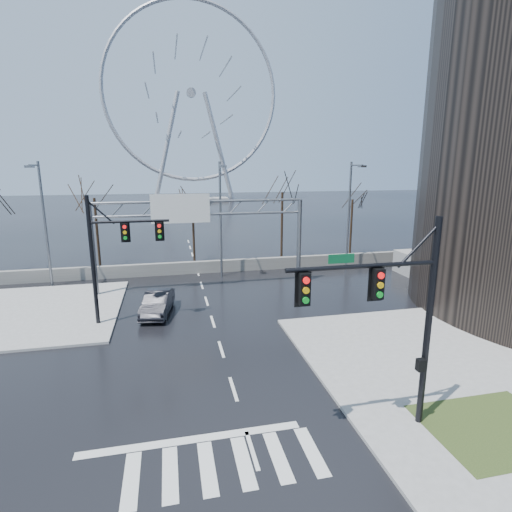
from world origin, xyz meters
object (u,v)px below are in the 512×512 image
object	(u,v)px
sign_gantry	(196,225)
car	(157,303)
signal_mast_near	(397,307)
signal_mast_far	(111,248)
ferris_wheel	(191,100)

from	to	relation	value
sign_gantry	car	xyz separation A→B (m)	(-3.04, -4.74, -4.43)
signal_mast_near	signal_mast_far	world-z (taller)	same
signal_mast_near	sign_gantry	size ratio (longest dim) A/B	0.49
car	ferris_wheel	bearing A→B (deg)	94.32
signal_mast_near	car	distance (m)	17.13
signal_mast_near	signal_mast_far	size ratio (longest dim) A/B	1.00
signal_mast_near	car	xyz separation A→B (m)	(-8.56, 14.25, -4.12)
signal_mast_far	ferris_wheel	world-z (taller)	ferris_wheel
signal_mast_far	car	size ratio (longest dim) A/B	1.74
ferris_wheel	car	distance (m)	88.90
sign_gantry	car	distance (m)	7.16
car	sign_gantry	bearing A→B (deg)	67.35
sign_gantry	signal_mast_near	bearing A→B (deg)	-73.81
signal_mast_far	ferris_wheel	size ratio (longest dim) A/B	0.16
car	signal_mast_far	bearing A→B (deg)	-142.92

